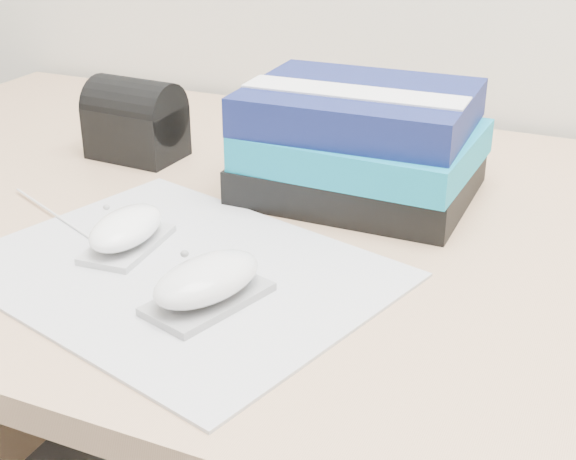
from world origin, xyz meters
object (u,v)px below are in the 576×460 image
at_px(mouse_rear, 126,231).
at_px(pouch, 135,120).
at_px(book_stack, 360,143).
at_px(mouse_front, 207,282).
at_px(desk, 384,374).

height_order(mouse_rear, pouch, pouch).
distance_m(mouse_rear, book_stack, 0.30).
xyz_separation_m(mouse_rear, mouse_front, (0.13, -0.06, 0.00)).
relative_size(mouse_front, book_stack, 0.48).
bearing_deg(desk, pouch, 176.28).
distance_m(desk, book_stack, 0.30).
xyz_separation_m(desk, book_stack, (-0.05, 0.02, 0.30)).
xyz_separation_m(mouse_rear, book_stack, (0.17, 0.24, 0.04)).
distance_m(desk, mouse_front, 0.39).
xyz_separation_m(mouse_rear, pouch, (-0.15, 0.24, 0.03)).
bearing_deg(book_stack, mouse_front, -96.53).
bearing_deg(mouse_front, desk, 73.03).
relative_size(desk, mouse_rear, 14.59).
xyz_separation_m(mouse_front, pouch, (-0.28, 0.31, 0.03)).
height_order(desk, mouse_rear, mouse_rear).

